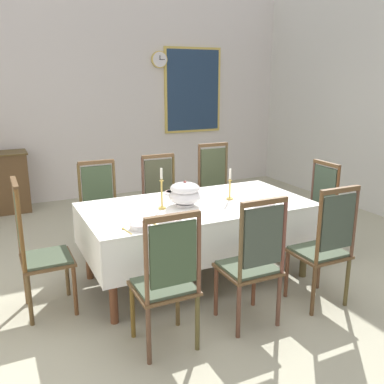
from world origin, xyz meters
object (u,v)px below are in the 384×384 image
dining_table (197,211)px  spoon_primary (125,229)px  chair_south_c (325,245)px  mounted_clock (159,60)px  bowl_far_left (172,192)px  chair_south_a (167,280)px  chair_south_b (253,261)px  spoon_secondary (155,224)px  chair_north_b (163,200)px  bowl_far_right (265,204)px  chair_head_east (315,207)px  framed_painting (193,90)px  chair_head_west (37,248)px  candlestick_west (162,192)px  soup_tureen (185,194)px  bowl_near_left (140,226)px  chair_north_a (101,209)px  bowl_near_right (170,220)px  chair_north_c (217,191)px  candlestick_east (230,188)px

dining_table → spoon_primary: (-0.85, -0.40, 0.08)m
chair_south_c → mounted_clock: bearing=86.9°
bowl_far_left → chair_south_a: bearing=-114.5°
chair_south_a → chair_south_b: chair_south_b is taller
spoon_secondary → chair_north_b: bearing=61.4°
bowl_far_right → chair_head_east: bearing=21.4°
mounted_clock → framed_painting: size_ratio=0.19×
chair_head_west → framed_painting: 4.80m
candlestick_west → mounted_clock: 3.94m
dining_table → candlestick_west: bearing=-180.0°
soup_tureen → bowl_far_right: (0.66, -0.37, -0.09)m
bowl_far_left → spoon_primary: bowl_far_left is taller
chair_head_east → mounted_clock: bearing=8.1°
chair_head_east → bowl_near_left: chair_head_east is taller
chair_north_a → soup_tureen: 1.17m
dining_table → bowl_near_left: (-0.73, -0.43, 0.10)m
dining_table → chair_head_west: size_ratio=1.84×
soup_tureen → bowl_far_right: size_ratio=1.60×
chair_south_b → mounted_clock: bearing=77.5°
candlestick_west → bowl_near_left: size_ratio=2.24×
chair_north_a → mounted_clock: size_ratio=3.88×
chair_head_west → bowl_near_right: (1.04, -0.41, 0.22)m
bowl_near_right → framed_painting: bearing=61.7°
chair_south_c → chair_head_west: size_ratio=0.94×
bowl_near_left → spoon_primary: 0.13m
chair_north_c → framed_painting: (0.87, 2.50, 1.15)m
chair_north_c → spoon_secondary: size_ratio=6.61×
chair_north_c → bowl_near_left: 2.04m
chair_north_a → bowl_near_right: size_ratio=5.52×
soup_tureen → chair_north_b: bearing=81.2°
bowl_near_right → spoon_primary: bowl_near_right is taller
bowl_near_right → chair_head_west: bearing=158.5°
chair_north_b → candlestick_east: bearing=110.0°
chair_south_a → framed_painting: bearing=62.1°
dining_table → chair_south_b: size_ratio=1.96×
chair_north_c → chair_head_west: size_ratio=1.00×
chair_south_a → chair_north_a: 1.91m
candlestick_east → bowl_near_left: candlestick_east is taller
chair_north_c → soup_tureen: (-0.89, -0.96, 0.31)m
chair_south_c → candlestick_west: size_ratio=2.85×
spoon_secondary → candlestick_west: bearing=56.1°
chair_north_c → bowl_near_left: bearing=43.0°
chair_north_b → candlestick_west: 1.10m
chair_south_a → chair_south_c: size_ratio=0.99×
chair_north_a → mounted_clock: 3.47m
bowl_far_right → mounted_clock: 4.12m
chair_north_b → chair_south_c: size_ratio=0.98×
chair_south_a → mounted_clock: 5.02m
chair_south_a → chair_north_b: size_ratio=1.00×
dining_table → chair_head_west: (-1.49, -0.00, -0.11)m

